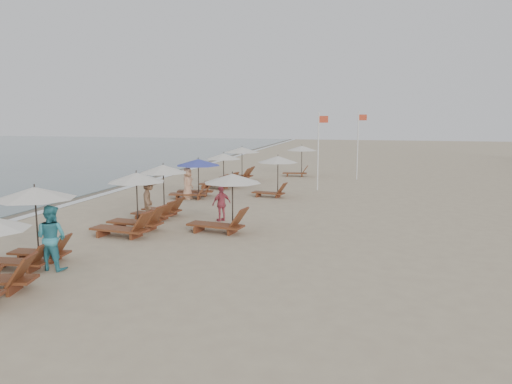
% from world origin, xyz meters
% --- Properties ---
extents(ground, '(160.00, 160.00, 0.00)m').
position_xyz_m(ground, '(0.00, 0.00, 0.00)').
color(ground, tan).
rests_on(ground, ground).
extents(wet_sand_band, '(3.20, 140.00, 0.01)m').
position_xyz_m(wet_sand_band, '(-12.50, 10.00, 0.00)').
color(wet_sand_band, '#6B5E4C').
rests_on(wet_sand_band, ground).
extents(foam_line, '(0.50, 140.00, 0.02)m').
position_xyz_m(foam_line, '(-11.20, 10.00, 0.01)').
color(foam_line, white).
rests_on(foam_line, ground).
extents(lounger_station_1, '(2.54, 2.34, 2.36)m').
position_xyz_m(lounger_station_1, '(-6.07, -0.54, 1.27)').
color(lounger_station_1, brown).
rests_on(lounger_station_1, ground).
extents(lounger_station_2, '(2.71, 2.24, 2.32)m').
position_xyz_m(lounger_station_2, '(-5.20, 3.85, 1.02)').
color(lounger_station_2, brown).
rests_on(lounger_station_2, ground).
extents(lounger_station_3, '(2.41, 2.09, 2.31)m').
position_xyz_m(lounger_station_3, '(-5.39, 6.90, 1.16)').
color(lounger_station_3, brown).
rests_on(lounger_station_3, ground).
extents(lounger_station_4, '(2.72, 2.42, 2.10)m').
position_xyz_m(lounger_station_4, '(-5.79, 12.31, 1.10)').
color(lounger_station_4, brown).
rests_on(lounger_station_4, ground).
extents(lounger_station_5, '(2.62, 2.44, 2.13)m').
position_xyz_m(lounger_station_5, '(-5.60, 16.17, 1.03)').
color(lounger_station_5, brown).
rests_on(lounger_station_5, ground).
extents(lounger_station_6, '(2.72, 2.45, 2.28)m').
position_xyz_m(lounger_station_6, '(-5.40, 19.85, 1.18)').
color(lounger_station_6, brown).
rests_on(lounger_station_6, ground).
extents(inland_station_0, '(2.88, 2.24, 2.22)m').
position_xyz_m(inland_station_0, '(-1.85, 4.93, 1.28)').
color(inland_station_0, brown).
rests_on(inland_station_0, ground).
extents(inland_station_1, '(2.57, 2.24, 2.22)m').
position_xyz_m(inland_station_1, '(-1.64, 13.59, 1.47)').
color(inland_station_1, brown).
rests_on(inland_station_1, ground).
extents(inland_station_2, '(2.53, 2.24, 2.22)m').
position_xyz_m(inland_station_2, '(-1.74, 23.25, 1.48)').
color(inland_station_2, brown).
rests_on(inland_station_2, ground).
extents(beachgoer_mid_a, '(0.97, 0.79, 1.89)m').
position_xyz_m(beachgoer_mid_a, '(-5.27, -0.75, 0.94)').
color(beachgoer_mid_a, teal).
rests_on(beachgoer_mid_a, ground).
extents(beachgoer_mid_b, '(1.08, 1.36, 1.84)m').
position_xyz_m(beachgoer_mid_b, '(-5.44, 5.98, 0.92)').
color(beachgoer_mid_b, brown).
rests_on(beachgoer_mid_b, ground).
extents(beachgoer_far_a, '(0.85, 0.89, 1.49)m').
position_xyz_m(beachgoer_far_a, '(-2.54, 6.81, 0.74)').
color(beachgoer_far_a, '#D05366').
rests_on(beachgoer_far_a, ground).
extents(beachgoer_far_b, '(0.60, 0.86, 1.67)m').
position_xyz_m(beachgoer_far_b, '(-5.99, 11.76, 0.83)').
color(beachgoer_far_b, tan).
rests_on(beachgoer_far_b, ground).
extents(flag_pole_near, '(0.59, 0.08, 4.59)m').
position_xyz_m(flag_pole_near, '(0.41, 16.60, 2.54)').
color(flag_pole_near, silver).
rests_on(flag_pole_near, ground).
extents(flag_pole_far, '(0.60, 0.08, 4.68)m').
position_xyz_m(flag_pole_far, '(2.49, 22.12, 2.59)').
color(flag_pole_far, silver).
rests_on(flag_pole_far, ground).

